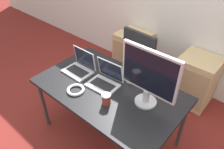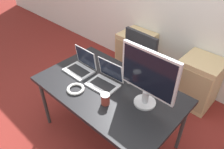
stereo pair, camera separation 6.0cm
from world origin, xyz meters
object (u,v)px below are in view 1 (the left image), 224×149
object	(u,v)px
office_chair	(145,74)
cabinet_right	(195,80)
cabinet_left	(133,53)
laptop_left	(105,80)
laptop_right	(80,67)
coffee_cup_white	(130,78)
monitor	(149,76)
coffee_cup_brown	(106,99)
cable_coil	(76,90)

from	to	relation	value
office_chair	cabinet_right	distance (m)	0.69
cabinet_left	cabinet_right	size ratio (longest dim) A/B	1.00
laptop_left	laptop_right	world-z (taller)	laptop_right
office_chair	cabinet_left	distance (m)	0.66
laptop_right	coffee_cup_white	size ratio (longest dim) A/B	3.18
laptop_right	laptop_left	bearing A→B (deg)	2.04
monitor	coffee_cup_white	xyz separation A→B (m)	(-0.30, 0.15, -0.26)
coffee_cup_white	cabinet_left	bearing A→B (deg)	123.72
cabinet_right	coffee_cup_brown	bearing A→B (deg)	-104.08
office_chair	laptop_right	bearing A→B (deg)	-115.89
cabinet_right	cable_coil	distance (m)	1.67
cabinet_left	laptop_right	size ratio (longest dim) A/B	2.23
office_chair	laptop_left	size ratio (longest dim) A/B	3.40
cabinet_left	cable_coil	world-z (taller)	cable_coil
laptop_left	office_chair	bearing A→B (deg)	89.18
cabinet_left	coffee_cup_white	bearing A→B (deg)	-56.28
coffee_cup_white	cable_coil	xyz separation A→B (m)	(-0.32, -0.47, -0.03)
office_chair	cable_coil	bearing A→B (deg)	-98.76
office_chair	coffee_cup_brown	distance (m)	1.06
laptop_left	coffee_cup_brown	xyz separation A→B (m)	(0.20, -0.21, 0.01)
monitor	coffee_cup_brown	bearing A→B (deg)	-136.51
cabinet_left	monitor	size ratio (longest dim) A/B	1.22
office_chair	cabinet_left	size ratio (longest dim) A/B	1.59
cabinet_right	laptop_right	bearing A→B (deg)	-127.47
cabinet_right	monitor	bearing A→B (deg)	-94.19
monitor	office_chair	bearing A→B (deg)	122.29
laptop_left	monitor	bearing A→B (deg)	5.28
cabinet_left	monitor	xyz separation A→B (m)	(0.96, -1.14, 0.70)
office_chair	monitor	distance (m)	1.06
office_chair	laptop_right	distance (m)	0.94
cabinet_left	coffee_cup_white	xyz separation A→B (m)	(0.66, -0.99, 0.44)
cable_coil	coffee_cup_white	bearing A→B (deg)	56.00
laptop_left	monitor	world-z (taller)	monitor
coffee_cup_brown	cabinet_left	bearing A→B (deg)	116.40
office_chair	coffee_cup_white	size ratio (longest dim) A/B	11.25
cabinet_right	monitor	distance (m)	1.34
coffee_cup_brown	laptop_left	bearing A→B (deg)	133.90
cabinet_left	cabinet_right	world-z (taller)	same
monitor	coffee_cup_white	world-z (taller)	monitor
laptop_right	cable_coil	bearing A→B (deg)	-50.32
cabinet_right	cable_coil	world-z (taller)	cable_coil
office_chair	cabinet_left	bearing A→B (deg)	140.13
office_chair	coffee_cup_white	bearing A→B (deg)	-74.50
cabinet_right	coffee_cup_brown	distance (m)	1.51
laptop_right	monitor	world-z (taller)	monitor
laptop_right	monitor	size ratio (longest dim) A/B	0.55
office_chair	laptop_right	world-z (taller)	office_chair
cabinet_right	coffee_cup_white	bearing A→B (deg)	-111.14
coffee_cup_brown	cable_coil	size ratio (longest dim) A/B	0.63
monitor	cable_coil	world-z (taller)	monitor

